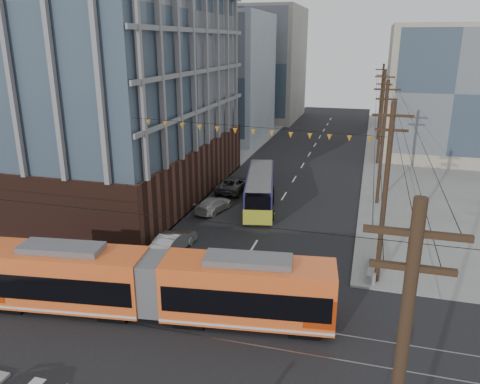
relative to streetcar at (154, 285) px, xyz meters
name	(u,v)px	position (x,y,z in m)	size (l,w,h in m)	color
ground	(176,375)	(2.93, -4.17, -1.81)	(160.00, 160.00, 0.00)	slate
office_building	(47,38)	(-19.07, 18.83, 12.49)	(30.00, 25.00, 28.60)	#381E16
bg_bldg_nw_near	(206,77)	(-14.07, 47.83, 7.19)	(18.00, 16.00, 18.00)	#8C99A5
bg_bldg_ne_near	(445,92)	(18.93, 43.83, 6.19)	(14.00, 14.00, 16.00)	gray
bg_bldg_nw_far	(257,64)	(-11.07, 67.83, 8.19)	(16.00, 18.00, 20.00)	gray
bg_bldg_ne_far	(441,87)	(20.93, 63.83, 5.19)	(16.00, 16.00, 14.00)	#8C99A5
utility_pole_far	(380,103)	(11.43, 51.83, 3.69)	(0.30, 0.30, 11.00)	black
streetcar	(154,285)	(0.00, 0.00, 0.00)	(18.82, 2.65, 3.63)	orange
city_bus	(260,189)	(1.32, 18.64, -0.29)	(2.32, 10.73, 3.04)	#211F4D
parked_car_silver	(174,241)	(-2.31, 7.78, -1.11)	(1.49, 4.28, 1.41)	#A1A1A1
parked_car_white	(214,205)	(-2.16, 16.11, -1.19)	(1.74, 4.27, 1.24)	#B6B4B4
parked_car_grey	(234,184)	(-2.11, 22.08, -1.09)	(2.42, 5.24, 1.46)	#484B4D
jersey_barrier	(373,268)	(11.23, 8.03, -1.45)	(0.81, 3.60, 0.72)	gray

